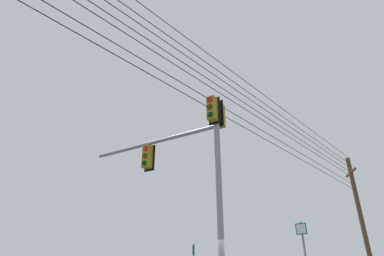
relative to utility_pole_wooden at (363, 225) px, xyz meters
The scene contains 3 objects.
signal_mast_assembly 15.49m from the utility_pole_wooden, 39.61° to the right, with size 2.97×5.43×7.36m.
utility_pole_wooden is the anchor object (origin of this frame).
overhead_wire_span 17.12m from the utility_pole_wooden, 36.38° to the right, with size 27.10×19.98×3.06m.
Camera 1 is at (10.89, -0.36, 1.26)m, focal length 30.15 mm.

